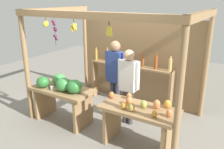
# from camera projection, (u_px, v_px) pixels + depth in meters

# --- Properties ---
(ground_plane) EXTENTS (12.00, 12.00, 0.00)m
(ground_plane) POSITION_uv_depth(u_px,v_px,m) (117.00, 116.00, 5.24)
(ground_plane) COLOR gray
(ground_plane) RESTS_ON ground
(market_stall) EXTENTS (3.29, 2.12, 2.32)m
(market_stall) POSITION_uv_depth(u_px,v_px,m) (127.00, 53.00, 5.20)
(market_stall) COLOR #99754C
(market_stall) RESTS_ON ground
(fruit_counter_left) EXTENTS (1.33, 0.66, 1.03)m
(fruit_counter_left) POSITION_uv_depth(u_px,v_px,m) (62.00, 91.00, 4.82)
(fruit_counter_left) COLOR #99754C
(fruit_counter_left) RESTS_ON ground
(fruit_counter_right) EXTENTS (1.34, 0.65, 0.91)m
(fruit_counter_right) POSITION_uv_depth(u_px,v_px,m) (139.00, 117.00, 4.02)
(fruit_counter_right) COLOR #99754C
(fruit_counter_right) RESTS_ON ground
(bottle_shelf_unit) EXTENTS (2.11, 0.22, 1.36)m
(bottle_shelf_unit) POSITION_uv_depth(u_px,v_px,m) (130.00, 73.00, 5.63)
(bottle_shelf_unit) COLOR #99754C
(bottle_shelf_unit) RESTS_ON ground
(vendor_man) EXTENTS (0.48, 0.23, 1.68)m
(vendor_man) POSITION_uv_depth(u_px,v_px,m) (115.00, 71.00, 5.05)
(vendor_man) COLOR #373A4D
(vendor_man) RESTS_ON ground
(vendor_woman) EXTENTS (0.48, 0.21, 1.58)m
(vendor_woman) POSITION_uv_depth(u_px,v_px,m) (128.00, 81.00, 4.69)
(vendor_woman) COLOR #423E40
(vendor_woman) RESTS_ON ground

